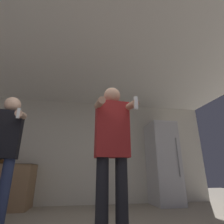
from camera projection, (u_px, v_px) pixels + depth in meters
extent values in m
cube|color=beige|center=(78.00, 149.00, 4.45)|extent=(7.00, 0.06, 2.55)
cube|color=silver|center=(81.00, 70.00, 3.32)|extent=(7.00, 3.80, 0.05)
cube|color=silver|center=(163.00, 162.00, 4.33)|extent=(0.63, 0.71, 1.94)
cube|color=#B6B6BB|center=(170.00, 161.00, 4.00)|extent=(0.60, 0.01, 1.86)
cylinder|color=#99999E|center=(178.00, 157.00, 4.04)|extent=(0.02, 0.02, 0.87)
cylinder|color=maroon|center=(11.00, 159.00, 3.78)|extent=(0.07, 0.07, 0.19)
cylinder|color=maroon|center=(12.00, 154.00, 3.82)|extent=(0.03, 0.03, 0.05)
sphere|color=maroon|center=(12.00, 152.00, 3.83)|extent=(0.03, 0.03, 0.03)
cylinder|color=#563314|center=(0.00, 150.00, 3.80)|extent=(0.03, 0.03, 0.08)
sphere|color=black|center=(0.00, 149.00, 3.82)|extent=(0.03, 0.03, 0.03)
cylinder|color=#563314|center=(3.00, 159.00, 3.76)|extent=(0.09, 0.09, 0.21)
cylinder|color=#563314|center=(4.00, 152.00, 3.81)|extent=(0.03, 0.03, 0.09)
sphere|color=silver|center=(5.00, 150.00, 3.82)|extent=(0.04, 0.04, 0.04)
cylinder|color=black|center=(102.00, 201.00, 1.80)|extent=(0.14, 0.14, 0.88)
cylinder|color=black|center=(122.00, 201.00, 1.85)|extent=(0.14, 0.14, 0.88)
cube|color=maroon|center=(112.00, 129.00, 2.08)|extent=(0.40, 0.22, 0.66)
sphere|color=tan|center=(112.00, 96.00, 2.22)|extent=(0.21, 0.21, 0.21)
cylinder|color=tan|center=(99.00, 103.00, 1.96)|extent=(0.10, 0.36, 0.14)
cylinder|color=tan|center=(131.00, 106.00, 2.04)|extent=(0.10, 0.36, 0.14)
cube|color=white|center=(136.00, 103.00, 1.87)|extent=(0.04, 0.04, 0.14)
cylinder|color=navy|center=(3.00, 195.00, 2.24)|extent=(0.14, 0.14, 0.90)
cube|color=black|center=(7.00, 134.00, 2.47)|extent=(0.38, 0.24, 0.67)
sphere|color=beige|center=(13.00, 105.00, 2.61)|extent=(0.23, 0.23, 0.23)
cylinder|color=beige|center=(21.00, 115.00, 2.46)|extent=(0.13, 0.33, 0.15)
cube|color=white|center=(18.00, 113.00, 2.31)|extent=(0.04, 0.04, 0.14)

